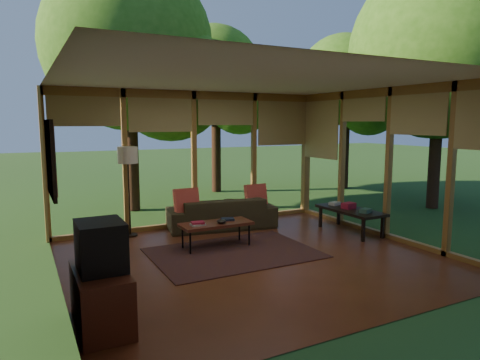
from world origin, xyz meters
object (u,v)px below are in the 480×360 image
floor_lamp (128,160)px  television (101,246)px  coffee_table (216,225)px  media_cabinet (101,298)px  sofa (222,213)px  side_console (350,211)px

floor_lamp → television: bearing=-107.3°
floor_lamp → coffee_table: size_ratio=1.38×
media_cabinet → floor_lamp: size_ratio=0.61×
sofa → side_console: sofa is taller
television → side_console: bearing=19.9°
sofa → media_cabinet: (-2.84, -3.19, -0.01)m
media_cabinet → television: (0.02, 0.00, 0.55)m
floor_lamp → side_console: size_ratio=1.18×
media_cabinet → television: bearing=0.0°
media_cabinet → coffee_table: 2.99m
coffee_table → television: bearing=-137.2°
media_cabinet → floor_lamp: 3.75m
media_cabinet → television: 0.55m
television → side_console: size_ratio=0.39×
floor_lamp → coffee_table: bearing=-51.5°
coffee_table → side_console: (2.67, -0.27, 0.02)m
media_cabinet → side_console: 5.18m
media_cabinet → floor_lamp: floor_lamp is taller
sofa → side_console: (2.03, -1.44, 0.10)m
sofa → television: television is taller
media_cabinet → sofa: bearing=48.3°
television → side_console: television is taller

